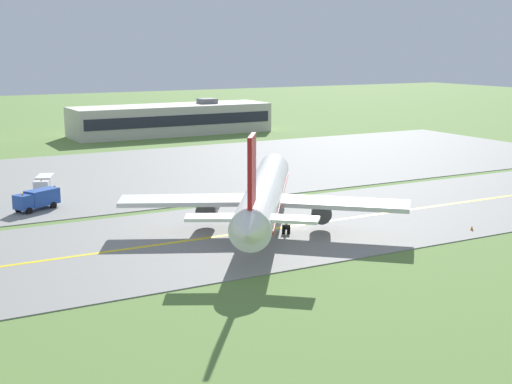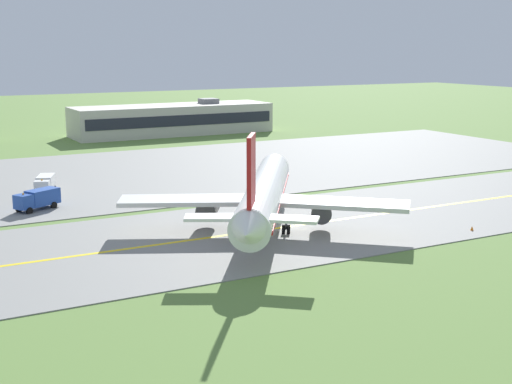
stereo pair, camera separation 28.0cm
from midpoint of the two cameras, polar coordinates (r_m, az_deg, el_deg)
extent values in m
plane|color=olive|center=(82.60, 3.06, -2.81)|extent=(500.00, 500.00, 0.00)
cube|color=gray|center=(82.58, 3.06, -2.78)|extent=(240.00, 28.00, 0.10)
cube|color=gray|center=(123.48, -3.15, 2.03)|extent=(140.00, 52.00, 0.10)
cube|color=yellow|center=(82.57, 3.06, -2.74)|extent=(220.00, 0.60, 0.01)
cylinder|color=white|center=(80.49, 0.78, -0.11)|extent=(22.20, 30.50, 4.00)
cone|color=white|center=(98.33, 1.62, 2.03)|extent=(4.60, 4.27, 3.80)
cone|color=white|center=(62.55, -0.56, -3.16)|extent=(4.60, 4.55, 3.40)
cube|color=red|center=(80.59, 0.78, -0.46)|extent=(20.76, 28.28, 0.36)
cube|color=#1E232D|center=(96.05, 1.53, 2.23)|extent=(3.83, 3.38, 0.70)
cube|color=white|center=(79.57, -5.46, -0.67)|extent=(15.60, 10.83, 0.50)
cylinder|color=#47474C|center=(81.46, -3.80, -1.36)|extent=(3.80, 4.10, 2.30)
cylinder|color=black|center=(83.00, -3.63, -1.12)|extent=(1.89, 1.37, 2.10)
cube|color=white|center=(78.24, 6.87, -0.91)|extent=(14.39, 13.56, 0.50)
cylinder|color=#47474C|center=(80.47, 5.38, -1.55)|extent=(3.80, 4.10, 2.30)
cylinder|color=black|center=(82.02, 5.38, -1.30)|extent=(1.89, 1.37, 2.10)
cube|color=red|center=(64.83, -0.26, 1.75)|extent=(2.77, 3.88, 6.50)
cube|color=white|center=(65.92, -3.04, -2.05)|extent=(6.43, 4.91, 0.30)
cube|color=white|center=(65.32, 2.52, -2.17)|extent=(6.15, 5.68, 0.30)
cylinder|color=slate|center=(93.76, 1.40, -0.20)|extent=(0.24, 0.24, 1.65)
cylinder|color=black|center=(93.93, 1.40, -0.69)|extent=(0.90, 1.11, 1.10)
cylinder|color=slate|center=(79.42, -1.21, -2.37)|extent=(0.24, 0.24, 1.65)
cylinder|color=black|center=(79.65, -1.41, -2.94)|extent=(0.90, 1.11, 1.10)
cylinder|color=black|center=(79.59, -1.02, -2.95)|extent=(0.90, 1.11, 1.10)
cylinder|color=slate|center=(79.01, 2.54, -2.45)|extent=(0.24, 0.24, 1.65)
cylinder|color=black|center=(79.23, 2.33, -3.02)|extent=(0.90, 1.11, 1.10)
cylinder|color=black|center=(79.21, 2.73, -3.03)|extent=(0.90, 1.11, 1.10)
cube|color=#264CA5|center=(93.33, -18.08, -0.75)|extent=(2.53, 2.61, 1.80)
cube|color=#1E232D|center=(92.80, -18.46, -0.64)|extent=(0.97, 1.68, 0.81)
cube|color=#264CA5|center=(95.15, -16.68, -0.37)|extent=(4.69, 3.83, 2.00)
cylinder|color=orange|center=(93.13, -18.12, -0.15)|extent=(0.20, 0.20, 0.18)
cylinder|color=black|center=(92.78, -17.65, -1.46)|extent=(0.93, 0.69, 0.90)
cylinder|color=black|center=(94.32, -18.42, -1.30)|extent=(0.93, 0.69, 0.90)
cylinder|color=black|center=(95.13, -15.85, -1.04)|extent=(0.93, 0.69, 0.90)
cylinder|color=black|center=(96.70, -16.66, -0.88)|extent=(0.93, 0.69, 0.90)
cube|color=silver|center=(102.38, -16.72, 0.39)|extent=(2.52, 2.41, 1.80)
cube|color=#1E232D|center=(101.58, -16.80, 0.48)|extent=(1.76, 0.78, 0.81)
cube|color=silver|center=(105.27, -16.45, 0.76)|extent=(3.49, 4.68, 2.00)
cylinder|color=orange|center=(102.20, -16.75, 0.94)|extent=(0.20, 0.20, 0.18)
cylinder|color=black|center=(102.42, -16.13, -0.17)|extent=(0.61, 0.95, 0.90)
cylinder|color=black|center=(102.76, -17.23, -0.20)|extent=(0.61, 0.95, 0.90)
cylinder|color=black|center=(106.13, -15.79, 0.25)|extent=(0.61, 0.95, 0.90)
cylinder|color=black|center=(106.47, -16.90, 0.22)|extent=(0.61, 0.95, 0.90)
cube|color=beige|center=(171.28, -6.68, 5.81)|extent=(47.59, 13.12, 6.94)
cube|color=#1E232D|center=(165.15, -5.82, 5.73)|extent=(45.69, 0.10, 2.50)
cube|color=slate|center=(174.66, -3.79, 7.31)|extent=(4.00, 4.00, 1.20)
cone|color=orange|center=(96.46, 2.91, -0.53)|extent=(0.44, 0.44, 0.60)
cone|color=orange|center=(84.22, 17.05, -2.83)|extent=(0.44, 0.44, 0.60)
camera|label=1|loc=(0.14, -89.90, 0.02)|focal=49.80mm
camera|label=2|loc=(0.14, 90.10, -0.02)|focal=49.80mm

